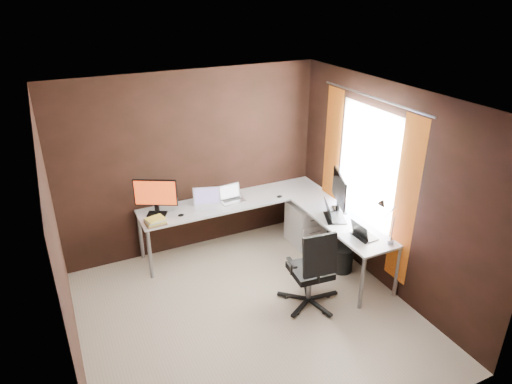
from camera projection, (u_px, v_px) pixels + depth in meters
room at (275, 209)px, 4.87m from camera, size 3.60×3.60×2.50m
desk at (273, 212)px, 6.11m from camera, size 2.65×2.25×0.73m
drawer_pedestal at (305, 224)px, 6.59m from camera, size 0.42×0.50×0.60m
monitor_left at (156, 195)px, 5.83m from camera, size 0.51×0.29×0.48m
monitor_right at (339, 190)px, 5.92m from camera, size 0.26×0.59×0.51m
laptop_white at (207, 203)px, 6.13m from camera, size 0.42×0.35×0.24m
laptop_silver at (231, 197)px, 6.30m from camera, size 0.33×0.25×0.22m
laptop_black_big at (332, 215)px, 5.81m from camera, size 0.36×0.41×0.23m
laptop_black_small at (362, 234)px, 5.39m from camera, size 0.22×0.30×0.20m
book_stack at (155, 221)px, 5.69m from camera, size 0.27×0.23×0.08m
mouse_left at (181, 215)px, 5.88m from camera, size 0.10×0.08×0.03m
mouse_corner at (279, 197)px, 6.39m from camera, size 0.09×0.07×0.03m
desk_lamp at (386, 217)px, 5.16m from camera, size 0.18×0.21×0.54m
office_chair at (311, 283)px, 5.31m from camera, size 0.57×0.57×1.02m
wastebasket at (342, 259)px, 6.00m from camera, size 0.37×0.37×0.34m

